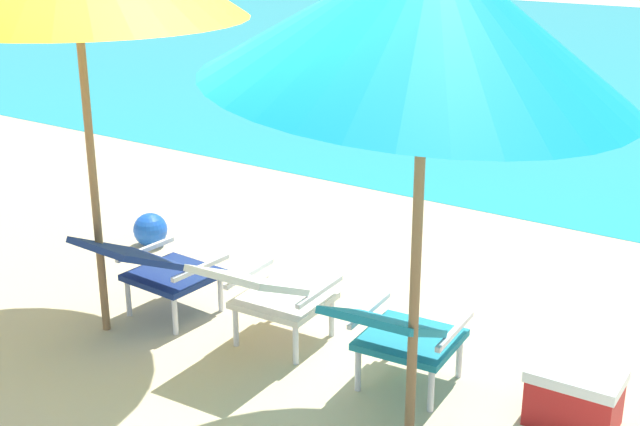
{
  "coord_description": "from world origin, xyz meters",
  "views": [
    {
      "loc": [
        2.88,
        -3.69,
        2.57
      ],
      "look_at": [
        0.0,
        0.57,
        0.75
      ],
      "focal_mm": 48.49,
      "sensor_mm": 36.0,
      "label": 1
    }
  ],
  "objects_px": {
    "lounge_chair_center": "(268,292)",
    "cooler_box": "(574,397)",
    "lounge_chair_left": "(153,266)",
    "beach_ball": "(150,230)",
    "beach_umbrella_right": "(426,16)",
    "lounge_chair_right": "(398,332)"
  },
  "relations": [
    {
      "from": "lounge_chair_left",
      "to": "beach_umbrella_right",
      "type": "bearing_deg",
      "value": -7.85
    },
    {
      "from": "lounge_chair_left",
      "to": "cooler_box",
      "type": "relative_size",
      "value": 1.88
    },
    {
      "from": "cooler_box",
      "to": "lounge_chair_left",
      "type": "bearing_deg",
      "value": -172.11
    },
    {
      "from": "lounge_chair_center",
      "to": "beach_umbrella_right",
      "type": "distance_m",
      "value": 2.13
    },
    {
      "from": "beach_umbrella_right",
      "to": "lounge_chair_left",
      "type": "bearing_deg",
      "value": 172.15
    },
    {
      "from": "lounge_chair_right",
      "to": "beach_ball",
      "type": "xyz_separation_m",
      "value": [
        -2.76,
        0.9,
        -0.27
      ]
    },
    {
      "from": "lounge_chair_left",
      "to": "lounge_chair_right",
      "type": "bearing_deg",
      "value": 2.59
    },
    {
      "from": "lounge_chair_center",
      "to": "beach_umbrella_right",
      "type": "xyz_separation_m",
      "value": [
        1.18,
        -0.38,
        1.73
      ]
    },
    {
      "from": "beach_umbrella_right",
      "to": "cooler_box",
      "type": "distance_m",
      "value": 2.17
    },
    {
      "from": "lounge_chair_right",
      "to": "beach_umbrella_right",
      "type": "height_order",
      "value": "beach_umbrella_right"
    },
    {
      "from": "lounge_chair_center",
      "to": "cooler_box",
      "type": "bearing_deg",
      "value": 8.48
    },
    {
      "from": "lounge_chair_left",
      "to": "lounge_chair_right",
      "type": "xyz_separation_m",
      "value": [
        1.75,
        0.08,
        0.0
      ]
    },
    {
      "from": "lounge_chair_left",
      "to": "cooler_box",
      "type": "bearing_deg",
      "value": 7.89
    },
    {
      "from": "lounge_chair_left",
      "to": "beach_ball",
      "type": "height_order",
      "value": "lounge_chair_left"
    },
    {
      "from": "lounge_chair_right",
      "to": "cooler_box",
      "type": "bearing_deg",
      "value": 17.79
    },
    {
      "from": "lounge_chair_center",
      "to": "beach_ball",
      "type": "distance_m",
      "value": 2.07
    },
    {
      "from": "lounge_chair_right",
      "to": "beach_umbrella_right",
      "type": "relative_size",
      "value": 0.36
    },
    {
      "from": "lounge_chair_left",
      "to": "beach_umbrella_right",
      "type": "xyz_separation_m",
      "value": [
        2.03,
        -0.28,
        1.73
      ]
    },
    {
      "from": "lounge_chair_left",
      "to": "beach_ball",
      "type": "xyz_separation_m",
      "value": [
        -1.01,
        0.98,
        -0.27
      ]
    },
    {
      "from": "beach_ball",
      "to": "lounge_chair_right",
      "type": "bearing_deg",
      "value": -18.04
    },
    {
      "from": "beach_ball",
      "to": "beach_umbrella_right",
      "type": "bearing_deg",
      "value": -22.51
    },
    {
      "from": "beach_ball",
      "to": "lounge_chair_center",
      "type": "bearing_deg",
      "value": -25.33
    }
  ]
}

